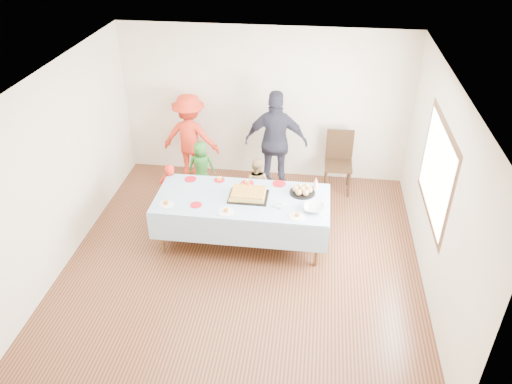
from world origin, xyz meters
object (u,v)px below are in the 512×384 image
birthday_cake (248,194)px  dining_chair (339,158)px  party_table (242,201)px  adult_left (190,137)px

birthday_cake → dining_chair: dining_chair is taller
dining_chair → party_table: bearing=-129.1°
adult_left → dining_chair: bearing=-177.0°
dining_chair → adult_left: 2.63m
birthday_cake → party_table: bearing=-160.2°
party_table → birthday_cake: size_ratio=4.45×
party_table → dining_chair: size_ratio=2.34×
party_table → adult_left: adult_left is taller
dining_chair → adult_left: size_ratio=0.67×
party_table → adult_left: (-1.21, 1.82, 0.07)m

